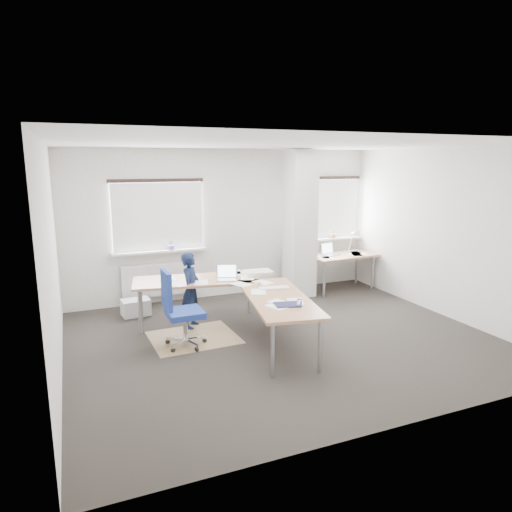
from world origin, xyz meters
name	(u,v)px	position (x,y,z in m)	size (l,w,h in m)	color
ground	(282,339)	(0.00, 0.00, 0.00)	(6.00, 6.00, 0.00)	black
room_shell	(281,217)	(0.18, 0.45, 1.75)	(6.04, 5.04, 2.82)	#BBB5AB
floor_mat	(194,337)	(-1.19, 0.54, 0.00)	(1.24, 1.05, 0.01)	#9A7D54
white_crate	(136,307)	(-1.84, 1.91, 0.14)	(0.46, 0.32, 0.27)	white
desk_main	(238,289)	(-0.52, 0.46, 0.69)	(2.40, 2.98, 0.96)	brown
desk_side	(342,257)	(2.26, 1.93, 0.69)	(1.46, 0.82, 1.22)	brown
task_chair	(182,326)	(-1.42, 0.28, 0.31)	(0.60, 0.59, 1.11)	navy
person	(191,290)	(-1.10, 1.00, 0.60)	(0.44, 0.29, 1.20)	#101931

